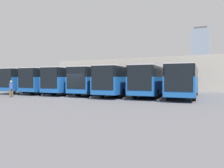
% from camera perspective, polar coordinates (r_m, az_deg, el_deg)
% --- Properties ---
extents(ground_plane, '(600.00, 600.00, 0.00)m').
position_cam_1_polar(ground_plane, '(23.12, -10.39, -3.60)').
color(ground_plane, '#5B5B60').
extents(bus_0, '(3.40, 12.35, 3.36)m').
position_cam_1_polar(bus_0, '(24.57, 18.35, 1.03)').
color(bus_0, '#19519E').
rests_on(bus_0, ground_plane).
extents(curb_divider_0, '(0.70, 6.67, 0.15)m').
position_cam_1_polar(curb_divider_0, '(23.19, 13.45, -3.41)').
color(curb_divider_0, '#B2B2AD').
rests_on(curb_divider_0, ground_plane).
extents(bus_1, '(3.40, 12.35, 3.36)m').
position_cam_1_polar(bus_1, '(25.54, 10.75, 1.09)').
color(bus_1, '#19519E').
rests_on(bus_1, ground_plane).
extents(curb_divider_1, '(0.70, 6.67, 0.15)m').
position_cam_1_polar(curb_divider_1, '(24.45, 5.68, -3.13)').
color(curb_divider_1, '#B2B2AD').
rests_on(curb_divider_1, ground_plane).
extents(bus_2, '(3.40, 12.35, 3.36)m').
position_cam_1_polar(bus_2, '(26.13, 3.09, 1.12)').
color(bus_2, '#19519E').
rests_on(bus_2, ground_plane).
extents(curb_divider_2, '(0.70, 6.67, 0.15)m').
position_cam_1_polar(curb_divider_2, '(25.34, -2.13, -2.96)').
color(curb_divider_2, '#B2B2AD').
rests_on(curb_divider_2, ground_plane).
extents(bus_3, '(3.40, 12.35, 3.36)m').
position_cam_1_polar(bus_3, '(28.19, -2.88, 1.14)').
color(bus_3, '#19519E').
rests_on(bus_3, ground_plane).
extents(curb_divider_3, '(0.70, 6.67, 0.15)m').
position_cam_1_polar(curb_divider_3, '(27.64, -7.84, -2.61)').
color(curb_divider_3, '#B2B2AD').
rests_on(curb_divider_3, ground_plane).
extents(bus_4, '(3.40, 12.35, 3.36)m').
position_cam_1_polar(bus_4, '(29.82, -8.92, 1.14)').
color(bus_4, '#19519E').
rests_on(bus_4, ground_plane).
extents(curb_divider_4, '(0.70, 6.67, 0.15)m').
position_cam_1_polar(curb_divider_4, '(29.51, -13.67, -2.38)').
color(curb_divider_4, '#B2B2AD').
rests_on(curb_divider_4, ground_plane).
extents(bus_5, '(3.40, 12.35, 3.36)m').
position_cam_1_polar(bus_5, '(31.91, -14.01, 1.14)').
color(bus_5, '#19519E').
rests_on(bus_5, ground_plane).
extents(curb_divider_5, '(0.70, 6.67, 0.15)m').
position_cam_1_polar(curb_divider_5, '(31.81, -18.47, -2.14)').
color(curb_divider_5, '#B2B2AD').
rests_on(curb_divider_5, ground_plane).
extents(bus_6, '(3.40, 12.35, 3.36)m').
position_cam_1_polar(bus_6, '(34.14, -18.59, 1.12)').
color(bus_6, '#19519E').
rests_on(bus_6, ground_plane).
extents(pedestrian, '(0.52, 0.52, 1.80)m').
position_cam_1_polar(pedestrian, '(25.75, -24.85, -1.03)').
color(pedestrian, brown).
rests_on(pedestrian, ground_plane).
extents(station_building, '(31.00, 11.23, 5.57)m').
position_cam_1_polar(station_building, '(41.57, 7.07, 2.54)').
color(station_building, '#A8A399').
rests_on(station_building, ground_plane).
extents(office_tower, '(17.89, 17.89, 55.76)m').
position_cam_1_polar(office_tower, '(251.36, 22.12, 7.11)').
color(office_tower, '#7F8EA3').
rests_on(office_tower, ground_plane).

